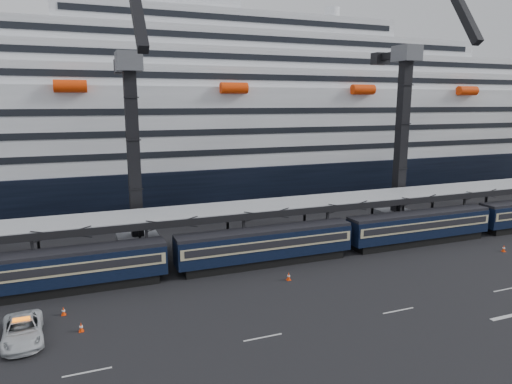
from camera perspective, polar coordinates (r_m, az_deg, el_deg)
ground at (r=44.35m, az=16.17°, el=-11.55°), size 260.00×260.00×0.00m
lane_markings at (r=46.25m, az=28.46°, el=-11.53°), size 111.00×4.27×0.02m
train at (r=49.26m, az=4.86°, el=-6.11°), size 133.05×3.00×4.05m
canopy at (r=53.99m, az=7.49°, el=-1.28°), size 130.00×6.25×5.53m
cruise_ship at (r=82.01m, az=-3.92°, el=8.03°), size 214.09×28.84×34.00m
crane_dark_near at (r=51.30m, az=-15.06°, el=5.34°), size 4.50×17.75×35.08m
crane_dark_mid at (r=64.24m, az=18.04°, el=7.56°), size 4.50×18.24×39.64m
pickup_truck at (r=37.82m, az=-27.16°, el=-15.16°), size 3.11×5.97×1.61m
traffic_cone_b at (r=40.80m, az=-22.93°, el=-13.54°), size 0.36×0.36×0.71m
traffic_cone_c at (r=37.70m, az=-21.02°, el=-15.47°), size 0.37×0.37×0.74m
traffic_cone_d at (r=44.57m, az=4.10°, el=-10.44°), size 0.41×0.41×0.82m
traffic_cone_e at (r=59.65m, az=28.56°, el=-6.19°), size 0.40×0.40×0.80m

